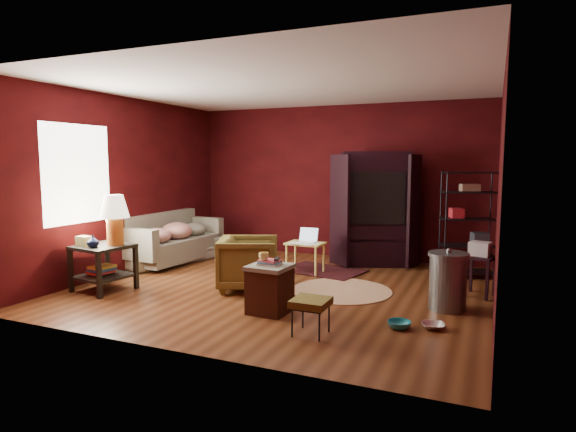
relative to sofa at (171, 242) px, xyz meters
name	(u,v)px	position (x,y,z in m)	size (l,w,h in m)	color
room	(279,189)	(2.45, -0.80, 1.04)	(5.54, 5.04, 2.84)	brown
sofa	(171,242)	(0.00, 0.00, 0.00)	(1.85, 0.54, 0.72)	gray
armchair	(249,260)	(2.09, -1.04, 0.04)	(0.79, 0.74, 0.81)	black
pet_bowl_steel	(433,318)	(4.65, -1.68, -0.24)	(0.24, 0.06, 0.24)	silver
pet_bowl_turquoise	(399,317)	(4.32, -1.81, -0.24)	(0.25, 0.08, 0.25)	teal
vase	(93,242)	(0.30, -2.08, 0.35)	(0.16, 0.17, 0.16)	#0B163A
mug	(264,255)	(2.76, -1.92, 0.33)	(0.12, 0.09, 0.12)	#F5E278
side_table	(109,233)	(0.36, -1.84, 0.43)	(0.76, 0.76, 1.33)	black
sofa_cushions	(172,241)	(0.02, -0.01, 0.03)	(0.90, 1.97, 0.80)	gray
hamper	(270,288)	(2.81, -1.87, -0.06)	(0.49, 0.49, 0.66)	#3F1B0E
footstool	(311,304)	(3.51, -2.36, -0.03)	(0.37, 0.37, 0.38)	black
rug_round	(341,290)	(3.31, -0.62, -0.36)	(1.49, 1.49, 0.01)	beige
rug_oriental	(323,270)	(2.68, 0.40, -0.34)	(1.42, 1.10, 0.01)	#451217
laptop_desk	(306,246)	(2.47, 0.17, 0.08)	(0.60, 0.47, 0.72)	#FFF174
tv_armoire	(375,206)	(3.32, 1.23, 0.65)	(1.43, 1.13, 1.94)	black
wire_shelving	(469,220)	(4.85, 0.90, 0.53)	(0.87, 0.59, 1.63)	black
small_stand	(480,256)	(5.05, -0.15, 0.18)	(0.45, 0.45, 0.73)	black
trash_can	(448,281)	(4.73, -0.92, -0.01)	(0.62, 0.62, 0.75)	slate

